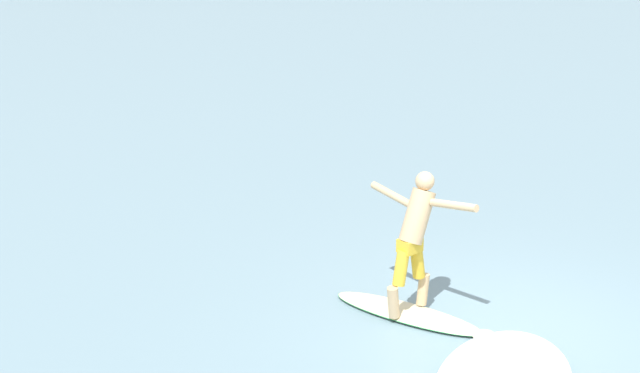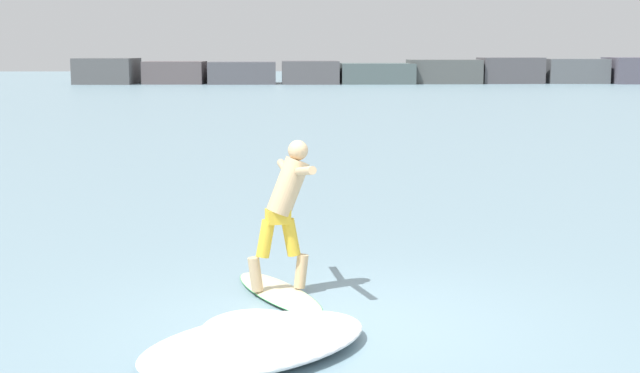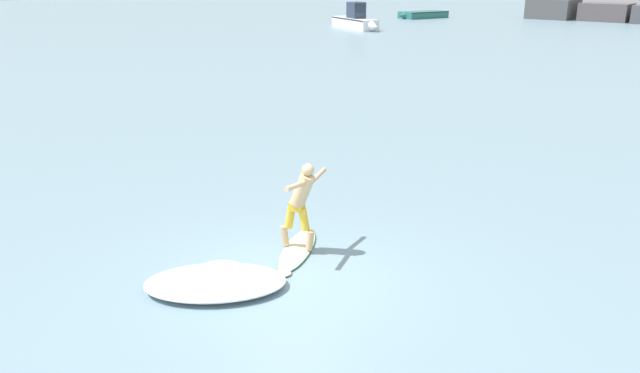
{
  "view_description": "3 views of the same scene",
  "coord_description": "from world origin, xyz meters",
  "px_view_note": "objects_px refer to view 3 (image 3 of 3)",
  "views": [
    {
      "loc": [
        -7.41,
        -8.51,
        5.62
      ],
      "look_at": [
        -0.79,
        2.81,
        1.1
      ],
      "focal_mm": 60.0,
      "sensor_mm": 36.0,
      "label": 1
    },
    {
      "loc": [
        -0.44,
        -8.83,
        2.77
      ],
      "look_at": [
        -0.16,
        2.35,
        1.03
      ],
      "focal_mm": 50.0,
      "sensor_mm": 36.0,
      "label": 2
    },
    {
      "loc": [
        6.16,
        -7.37,
        5.07
      ],
      "look_at": [
        -0.8,
        1.83,
        1.02
      ],
      "focal_mm": 35.0,
      "sensor_mm": 36.0,
      "label": 3
    }
  ],
  "objects_px": {
    "surfboard": "(297,250)",
    "surfer": "(301,199)",
    "small_boat_offshore": "(422,14)",
    "fishing_boat_near_jetty": "(356,21)"
  },
  "relations": [
    {
      "from": "surfer",
      "to": "small_boat_offshore",
      "type": "bearing_deg",
      "value": 116.13
    },
    {
      "from": "fishing_boat_near_jetty",
      "to": "surfer",
      "type": "bearing_deg",
      "value": -57.29
    },
    {
      "from": "surfer",
      "to": "surfboard",
      "type": "bearing_deg",
      "value": -144.23
    },
    {
      "from": "surfer",
      "to": "small_boat_offshore",
      "type": "xyz_separation_m",
      "value": [
        -26.16,
        53.33,
        -0.68
      ]
    },
    {
      "from": "fishing_boat_near_jetty",
      "to": "surfboard",
      "type": "bearing_deg",
      "value": -57.4
    },
    {
      "from": "small_boat_offshore",
      "to": "surfer",
      "type": "bearing_deg",
      "value": -63.87
    },
    {
      "from": "surfer",
      "to": "small_boat_offshore",
      "type": "height_order",
      "value": "surfer"
    },
    {
      "from": "surfer",
      "to": "fishing_boat_near_jetty",
      "type": "xyz_separation_m",
      "value": [
        -24.72,
        38.49,
        -0.36
      ]
    },
    {
      "from": "surfboard",
      "to": "surfer",
      "type": "relative_size",
      "value": 1.25
    },
    {
      "from": "surfboard",
      "to": "surfer",
      "type": "distance_m",
      "value": 1.04
    }
  ]
}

